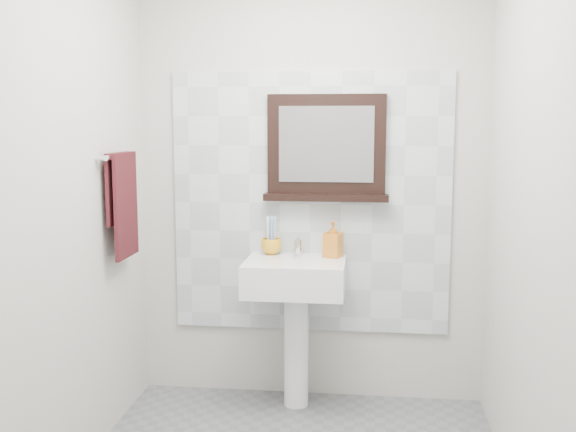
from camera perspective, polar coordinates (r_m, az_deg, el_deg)
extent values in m
cube|color=beige|center=(3.89, 1.92, 2.55)|extent=(2.00, 0.01, 2.50)
cube|color=beige|center=(1.73, -4.46, -4.19)|extent=(2.00, 0.01, 2.50)
cube|color=beige|center=(3.09, -18.80, 0.74)|extent=(0.01, 2.20, 2.50)
cube|color=beige|center=(2.86, 20.27, 0.14)|extent=(0.01, 2.20, 2.50)
cube|color=silver|center=(3.89, 1.90, 1.06)|extent=(1.60, 0.02, 1.50)
cylinder|color=white|center=(3.91, 0.70, -11.08)|extent=(0.14, 0.14, 0.68)
cube|color=white|center=(3.74, 0.61, -5.13)|extent=(0.55, 0.44, 0.18)
cylinder|color=silver|center=(3.70, 0.58, -4.07)|extent=(0.32, 0.32, 0.02)
cylinder|color=#4C4C4F|center=(3.70, 0.58, -3.90)|extent=(0.04, 0.04, 0.00)
cylinder|color=silver|center=(3.85, 0.86, -2.68)|extent=(0.04, 0.04, 0.09)
cylinder|color=silver|center=(3.81, 0.79, -2.51)|extent=(0.02, 0.10, 0.02)
cube|color=silver|center=(3.86, 0.88, -1.91)|extent=(0.02, 0.07, 0.01)
imported|color=orange|center=(3.88, -1.42, -2.59)|extent=(0.13, 0.13, 0.09)
cylinder|color=white|center=(3.86, -1.71, -1.75)|extent=(0.01, 0.01, 0.19)
cube|color=white|center=(3.85, -1.72, -0.24)|extent=(0.01, 0.01, 0.03)
cylinder|color=#5D97D5|center=(3.86, -1.21, -1.76)|extent=(0.01, 0.01, 0.19)
cube|color=#5D97D5|center=(3.85, -1.21, -0.24)|extent=(0.01, 0.01, 0.03)
cylinder|color=white|center=(3.89, -1.39, -1.69)|extent=(0.01, 0.01, 0.19)
cube|color=white|center=(3.87, -1.39, -0.19)|extent=(0.01, 0.01, 0.03)
cylinder|color=#5D97D5|center=(3.88, -1.55, -1.70)|extent=(0.01, 0.01, 0.19)
cube|color=#5D97D5|center=(3.87, -1.55, -0.20)|extent=(0.01, 0.01, 0.03)
cylinder|color=white|center=(3.88, -1.12, -1.72)|extent=(0.01, 0.01, 0.19)
cube|color=white|center=(3.86, -1.12, -0.21)|extent=(0.01, 0.01, 0.03)
imported|color=#C04E16|center=(3.80, 3.83, -1.96)|extent=(0.12, 0.12, 0.21)
cube|color=black|center=(3.83, 3.28, 6.10)|extent=(0.67, 0.06, 0.56)
cube|color=#99999E|center=(3.80, 3.25, 6.08)|extent=(0.53, 0.01, 0.43)
cube|color=black|center=(3.83, 3.22, 1.60)|extent=(0.71, 0.11, 0.04)
cylinder|color=silver|center=(3.60, -14.00, 4.93)|extent=(0.03, 0.40, 0.03)
cylinder|color=silver|center=(3.44, -15.59, 4.74)|extent=(0.05, 0.02, 0.02)
cylinder|color=silver|center=(3.79, -13.40, 5.08)|extent=(0.05, 0.02, 0.02)
cube|color=#350E12|center=(3.62, -13.56, 0.66)|extent=(0.02, 0.30, 0.52)
cube|color=#350E12|center=(3.62, -14.20, 2.08)|extent=(0.02, 0.30, 0.34)
cube|color=#350E12|center=(3.60, -14.00, 5.01)|extent=(0.06, 0.30, 0.03)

